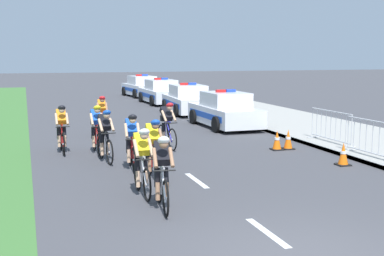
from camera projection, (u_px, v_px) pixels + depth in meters
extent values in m
cube|color=#A3A099|center=(296.00, 123.00, 23.45)|extent=(4.64, 60.00, 0.12)
cube|color=#9E9E99|center=(249.00, 125.00, 22.79)|extent=(0.16, 60.00, 0.13)
cube|color=white|center=(267.00, 232.00, 9.27)|extent=(0.14, 1.60, 0.01)
cube|color=white|center=(197.00, 180.00, 13.05)|extent=(0.14, 1.60, 0.01)
cube|color=white|center=(158.00, 152.00, 16.83)|extent=(0.14, 1.60, 0.01)
cube|color=white|center=(133.00, 134.00, 20.61)|extent=(0.14, 1.60, 0.01)
torus|color=black|center=(166.00, 198.00, 10.10)|extent=(0.13, 0.72, 0.72)
cylinder|color=#99999E|center=(166.00, 198.00, 10.10)|extent=(0.07, 0.07, 0.06)
torus|color=black|center=(159.00, 186.00, 11.08)|extent=(0.13, 0.72, 0.72)
cylinder|color=#99999E|center=(159.00, 186.00, 11.08)|extent=(0.07, 0.07, 0.06)
cylinder|color=silver|center=(162.00, 166.00, 10.47)|extent=(0.10, 0.55, 0.04)
cylinder|color=silver|center=(164.00, 184.00, 10.34)|extent=(0.10, 0.48, 0.63)
cylinder|color=silver|center=(161.00, 179.00, 10.70)|extent=(0.04, 0.04, 0.65)
cylinder|color=black|center=(165.00, 171.00, 10.13)|extent=(0.42, 0.08, 0.03)
cube|color=black|center=(161.00, 162.00, 10.65)|extent=(0.12, 0.23, 0.05)
cube|color=black|center=(162.00, 153.00, 10.51)|extent=(0.34, 0.58, 0.45)
cube|color=black|center=(161.00, 160.00, 10.64)|extent=(0.30, 0.23, 0.18)
cylinder|color=black|center=(166.00, 177.00, 10.66)|extent=(0.14, 0.23, 0.40)
cylinder|color=#9E7051|center=(167.00, 191.00, 10.61)|extent=(0.11, 0.16, 0.36)
cylinder|color=black|center=(157.00, 177.00, 10.62)|extent=(0.13, 0.18, 0.40)
cylinder|color=#9E7051|center=(158.00, 191.00, 10.58)|extent=(0.10, 0.13, 0.36)
cylinder|color=#9E7051|center=(171.00, 157.00, 10.33)|extent=(0.12, 0.41, 0.35)
cylinder|color=#9E7051|center=(155.00, 158.00, 10.27)|extent=(0.12, 0.41, 0.35)
sphere|color=#9E7051|center=(164.00, 144.00, 10.18)|extent=(0.19, 0.19, 0.19)
ellipsoid|color=white|center=(164.00, 140.00, 10.16)|extent=(0.27, 0.34, 0.24)
torus|color=black|center=(147.00, 185.00, 11.15)|extent=(0.05, 0.72, 0.72)
cylinder|color=#99999E|center=(147.00, 185.00, 11.15)|extent=(0.06, 0.06, 0.06)
torus|color=black|center=(138.00, 174.00, 12.10)|extent=(0.05, 0.72, 0.72)
cylinder|color=#99999E|center=(138.00, 174.00, 12.10)|extent=(0.06, 0.06, 0.06)
cylinder|color=silver|center=(142.00, 156.00, 11.50)|extent=(0.04, 0.55, 0.04)
cylinder|color=silver|center=(144.00, 172.00, 11.38)|extent=(0.04, 0.48, 0.63)
cylinder|color=silver|center=(141.00, 167.00, 11.74)|extent=(0.04, 0.04, 0.65)
cylinder|color=black|center=(146.00, 160.00, 11.18)|extent=(0.42, 0.03, 0.03)
cube|color=black|center=(140.00, 152.00, 11.69)|extent=(0.10, 0.22, 0.05)
cube|color=yellow|center=(141.00, 144.00, 11.54)|extent=(0.28, 0.54, 0.47)
cube|color=black|center=(140.00, 150.00, 11.67)|extent=(0.28, 0.20, 0.18)
cylinder|color=black|center=(145.00, 166.00, 11.70)|extent=(0.11, 0.22, 0.40)
cylinder|color=tan|center=(146.00, 179.00, 11.66)|extent=(0.09, 0.15, 0.36)
cylinder|color=black|center=(137.00, 167.00, 11.65)|extent=(0.11, 0.17, 0.40)
cylinder|color=tan|center=(138.00, 179.00, 11.61)|extent=(0.09, 0.12, 0.36)
cylinder|color=tan|center=(151.00, 148.00, 11.39)|extent=(0.08, 0.40, 0.35)
cylinder|color=tan|center=(136.00, 148.00, 11.30)|extent=(0.08, 0.40, 0.35)
sphere|color=tan|center=(144.00, 135.00, 11.22)|extent=(0.19, 0.19, 0.19)
ellipsoid|color=white|center=(144.00, 132.00, 11.21)|extent=(0.23, 0.32, 0.24)
torus|color=black|center=(158.00, 169.00, 12.68)|extent=(0.06, 0.72, 0.72)
cylinder|color=#99999E|center=(158.00, 169.00, 12.68)|extent=(0.06, 0.06, 0.06)
torus|color=black|center=(149.00, 161.00, 13.63)|extent=(0.06, 0.72, 0.72)
cylinder|color=#99999E|center=(149.00, 161.00, 13.63)|extent=(0.06, 0.06, 0.06)
cylinder|color=#B21919|center=(154.00, 144.00, 13.03)|extent=(0.04, 0.55, 0.04)
cylinder|color=#B21919|center=(155.00, 158.00, 12.91)|extent=(0.05, 0.48, 0.63)
cylinder|color=#B21919|center=(152.00, 154.00, 13.26)|extent=(0.04, 0.04, 0.65)
cylinder|color=black|center=(157.00, 147.00, 12.70)|extent=(0.42, 0.03, 0.03)
cube|color=black|center=(152.00, 141.00, 13.22)|extent=(0.10, 0.22, 0.05)
cube|color=yellow|center=(153.00, 133.00, 13.07)|extent=(0.29, 0.54, 0.47)
cube|color=black|center=(152.00, 139.00, 13.20)|extent=(0.28, 0.20, 0.18)
cylinder|color=black|center=(156.00, 153.00, 13.23)|extent=(0.11, 0.22, 0.40)
cylinder|color=#9E7051|center=(157.00, 164.00, 13.19)|extent=(0.09, 0.16, 0.36)
cylinder|color=black|center=(149.00, 153.00, 13.18)|extent=(0.11, 0.17, 0.40)
cylinder|color=#9E7051|center=(150.00, 164.00, 13.14)|extent=(0.09, 0.12, 0.36)
cylinder|color=#9E7051|center=(161.00, 136.00, 12.92)|extent=(0.08, 0.40, 0.35)
cylinder|color=#9E7051|center=(148.00, 137.00, 12.83)|extent=(0.08, 0.40, 0.35)
sphere|color=#9E7051|center=(155.00, 125.00, 12.75)|extent=(0.19, 0.19, 0.19)
ellipsoid|color=blue|center=(155.00, 123.00, 12.73)|extent=(0.23, 0.32, 0.24)
torus|color=black|center=(134.00, 160.00, 13.74)|extent=(0.10, 0.73, 0.72)
cylinder|color=#99999E|center=(134.00, 160.00, 13.74)|extent=(0.06, 0.06, 0.06)
torus|color=black|center=(130.00, 153.00, 14.71)|extent=(0.10, 0.73, 0.72)
cylinder|color=#99999E|center=(130.00, 153.00, 14.71)|extent=(0.06, 0.06, 0.06)
cylinder|color=#B21919|center=(132.00, 137.00, 14.10)|extent=(0.08, 0.55, 0.04)
cylinder|color=#B21919|center=(133.00, 150.00, 13.98)|extent=(0.08, 0.48, 0.63)
cylinder|color=#B21919|center=(131.00, 147.00, 14.34)|extent=(0.04, 0.04, 0.65)
cylinder|color=black|center=(133.00, 140.00, 13.76)|extent=(0.42, 0.06, 0.03)
cube|color=black|center=(131.00, 134.00, 14.29)|extent=(0.12, 0.23, 0.05)
cube|color=blue|center=(131.00, 127.00, 14.14)|extent=(0.33, 0.57, 0.44)
cube|color=black|center=(131.00, 133.00, 14.27)|extent=(0.30, 0.22, 0.18)
cylinder|color=black|center=(135.00, 146.00, 14.29)|extent=(0.13, 0.23, 0.40)
cylinder|color=tan|center=(135.00, 156.00, 14.25)|extent=(0.10, 0.16, 0.36)
cylinder|color=black|center=(128.00, 146.00, 14.25)|extent=(0.12, 0.18, 0.40)
cylinder|color=tan|center=(129.00, 156.00, 14.21)|extent=(0.10, 0.13, 0.36)
cylinder|color=tan|center=(138.00, 130.00, 13.97)|extent=(0.11, 0.41, 0.35)
cylinder|color=tan|center=(126.00, 131.00, 13.90)|extent=(0.11, 0.41, 0.35)
sphere|color=tan|center=(133.00, 120.00, 13.82)|extent=(0.19, 0.19, 0.19)
ellipsoid|color=black|center=(133.00, 117.00, 13.80)|extent=(0.26, 0.33, 0.24)
torus|color=black|center=(110.00, 152.00, 14.80)|extent=(0.12, 0.72, 0.72)
cylinder|color=#99999E|center=(110.00, 152.00, 14.80)|extent=(0.07, 0.07, 0.06)
torus|color=black|center=(101.00, 147.00, 15.71)|extent=(0.12, 0.72, 0.72)
cylinder|color=#99999E|center=(101.00, 147.00, 15.71)|extent=(0.07, 0.07, 0.06)
cylinder|color=black|center=(105.00, 131.00, 15.14)|extent=(0.09, 0.55, 0.04)
cylinder|color=black|center=(107.00, 143.00, 15.02)|extent=(0.09, 0.48, 0.63)
cylinder|color=black|center=(104.00, 140.00, 15.36)|extent=(0.04, 0.04, 0.65)
cylinder|color=black|center=(108.00, 133.00, 14.82)|extent=(0.42, 0.07, 0.03)
cube|color=black|center=(103.00, 129.00, 15.31)|extent=(0.12, 0.23, 0.05)
cube|color=black|center=(104.00, 122.00, 15.17)|extent=(0.34, 0.57, 0.45)
cube|color=black|center=(103.00, 127.00, 15.30)|extent=(0.30, 0.23, 0.18)
cylinder|color=black|center=(107.00, 139.00, 15.34)|extent=(0.13, 0.23, 0.40)
cylinder|color=tan|center=(108.00, 149.00, 15.30)|extent=(0.11, 0.16, 0.36)
cylinder|color=black|center=(101.00, 140.00, 15.26)|extent=(0.13, 0.18, 0.40)
cylinder|color=tan|center=(102.00, 149.00, 15.23)|extent=(0.10, 0.13, 0.36)
cylinder|color=tan|center=(112.00, 125.00, 15.05)|extent=(0.12, 0.41, 0.35)
cylinder|color=tan|center=(101.00, 125.00, 14.92)|extent=(0.12, 0.41, 0.35)
sphere|color=tan|center=(107.00, 115.00, 14.86)|extent=(0.19, 0.19, 0.19)
ellipsoid|color=blue|center=(107.00, 113.00, 14.85)|extent=(0.26, 0.34, 0.24)
torus|color=black|center=(99.00, 144.00, 16.11)|extent=(0.06, 0.72, 0.72)
cylinder|color=#99999E|center=(99.00, 144.00, 16.11)|extent=(0.06, 0.06, 0.06)
torus|color=black|center=(94.00, 139.00, 17.05)|extent=(0.06, 0.72, 0.72)
cylinder|color=#99999E|center=(94.00, 139.00, 17.05)|extent=(0.06, 0.06, 0.06)
cylinder|color=#B21919|center=(96.00, 125.00, 16.46)|extent=(0.05, 0.55, 0.04)
cylinder|color=#B21919|center=(98.00, 136.00, 16.34)|extent=(0.05, 0.48, 0.63)
cylinder|color=#B21919|center=(96.00, 134.00, 16.68)|extent=(0.04, 0.04, 0.65)
cylinder|color=black|center=(98.00, 127.00, 16.13)|extent=(0.42, 0.04, 0.03)
cube|color=black|center=(95.00, 123.00, 16.64)|extent=(0.11, 0.22, 0.05)
cube|color=blue|center=(96.00, 117.00, 16.49)|extent=(0.29, 0.56, 0.45)
cube|color=black|center=(95.00, 121.00, 16.62)|extent=(0.29, 0.21, 0.18)
cylinder|color=black|center=(99.00, 132.00, 16.65)|extent=(0.12, 0.23, 0.40)
cylinder|color=tan|center=(99.00, 141.00, 16.61)|extent=(0.09, 0.16, 0.36)
cylinder|color=black|center=(93.00, 133.00, 16.59)|extent=(0.11, 0.17, 0.40)
cylinder|color=tan|center=(94.00, 141.00, 16.56)|extent=(0.09, 0.12, 0.36)
cylinder|color=tan|center=(102.00, 119.00, 16.35)|extent=(0.09, 0.40, 0.35)
cylinder|color=tan|center=(92.00, 119.00, 16.25)|extent=(0.09, 0.40, 0.35)
sphere|color=tan|center=(97.00, 110.00, 16.18)|extent=(0.19, 0.19, 0.19)
ellipsoid|color=yellow|center=(97.00, 108.00, 16.16)|extent=(0.24, 0.32, 0.24)
torus|color=black|center=(172.00, 140.00, 16.96)|extent=(0.13, 0.72, 0.72)
cylinder|color=#99999E|center=(172.00, 140.00, 16.96)|extent=(0.07, 0.07, 0.06)
torus|color=black|center=(161.00, 135.00, 17.87)|extent=(0.13, 0.72, 0.72)
cylinder|color=#99999E|center=(161.00, 135.00, 17.87)|extent=(0.07, 0.07, 0.06)
cylinder|color=#1E1E99|center=(167.00, 121.00, 17.30)|extent=(0.10, 0.55, 0.04)
cylinder|color=#1E1E99|center=(169.00, 132.00, 17.18)|extent=(0.09, 0.48, 0.63)
cylinder|color=#1E1E99|center=(165.00, 130.00, 17.52)|extent=(0.04, 0.04, 0.65)
cylinder|color=black|center=(171.00, 123.00, 16.98)|extent=(0.42, 0.07, 0.03)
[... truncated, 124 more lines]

